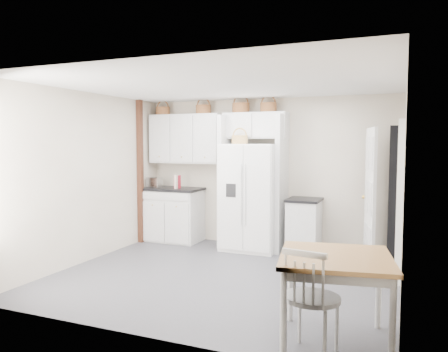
% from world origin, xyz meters
% --- Properties ---
extents(floor, '(4.50, 4.50, 0.00)m').
position_xyz_m(floor, '(0.00, 0.00, 0.00)').
color(floor, '#494852').
rests_on(floor, ground).
extents(ceiling, '(4.50, 4.50, 0.00)m').
position_xyz_m(ceiling, '(0.00, 0.00, 2.60)').
color(ceiling, white).
rests_on(ceiling, wall_back).
extents(wall_back, '(4.50, 0.00, 4.50)m').
position_xyz_m(wall_back, '(0.00, 2.00, 1.30)').
color(wall_back, beige).
rests_on(wall_back, floor).
extents(wall_left, '(0.00, 4.00, 4.00)m').
position_xyz_m(wall_left, '(-2.25, 0.00, 1.30)').
color(wall_left, beige).
rests_on(wall_left, floor).
extents(wall_right, '(0.00, 4.00, 4.00)m').
position_xyz_m(wall_right, '(2.25, 0.00, 1.30)').
color(wall_right, beige).
rests_on(wall_right, floor).
extents(refrigerator, '(0.93, 0.75, 1.81)m').
position_xyz_m(refrigerator, '(-0.15, 1.61, 0.90)').
color(refrigerator, white).
rests_on(refrigerator, floor).
extents(base_cab_left, '(1.03, 0.65, 0.95)m').
position_xyz_m(base_cab_left, '(-1.71, 1.70, 0.47)').
color(base_cab_left, silver).
rests_on(base_cab_left, floor).
extents(base_cab_right, '(0.49, 0.59, 0.87)m').
position_xyz_m(base_cab_right, '(0.74, 1.70, 0.43)').
color(base_cab_right, silver).
rests_on(base_cab_right, floor).
extents(dining_table, '(1.13, 1.13, 0.82)m').
position_xyz_m(dining_table, '(1.70, -1.45, 0.41)').
color(dining_table, brown).
rests_on(dining_table, floor).
extents(windsor_chair, '(0.55, 0.51, 1.00)m').
position_xyz_m(windsor_chair, '(1.55, -1.75, 0.50)').
color(windsor_chair, silver).
rests_on(windsor_chair, floor).
extents(counter_left, '(1.07, 0.69, 0.04)m').
position_xyz_m(counter_left, '(-1.71, 1.70, 0.97)').
color(counter_left, black).
rests_on(counter_left, base_cab_left).
extents(counter_right, '(0.53, 0.63, 0.04)m').
position_xyz_m(counter_right, '(0.74, 1.70, 0.89)').
color(counter_right, black).
rests_on(counter_right, base_cab_right).
extents(toaster, '(0.29, 0.19, 0.19)m').
position_xyz_m(toaster, '(-2.07, 1.61, 1.09)').
color(toaster, silver).
rests_on(toaster, counter_left).
extents(cookbook_red, '(0.06, 0.16, 0.24)m').
position_xyz_m(cookbook_red, '(-1.58, 1.62, 1.11)').
color(cookbook_red, '#AD1A2C').
rests_on(cookbook_red, counter_left).
extents(cookbook_cream, '(0.04, 0.17, 0.25)m').
position_xyz_m(cookbook_cream, '(-1.58, 1.62, 1.12)').
color(cookbook_cream, beige).
rests_on(cookbook_cream, counter_left).
extents(basket_upper_a, '(0.27, 0.27, 0.15)m').
position_xyz_m(basket_upper_a, '(-1.99, 1.83, 2.43)').
color(basket_upper_a, brown).
rests_on(basket_upper_a, upper_cabinet).
extents(basket_upper_c, '(0.28, 0.28, 0.16)m').
position_xyz_m(basket_upper_c, '(-1.15, 1.83, 2.43)').
color(basket_upper_c, brown).
rests_on(basket_upper_c, upper_cabinet).
extents(basket_bridge_a, '(0.31, 0.31, 0.17)m').
position_xyz_m(basket_bridge_a, '(-0.42, 1.83, 2.44)').
color(basket_bridge_a, brown).
rests_on(basket_bridge_a, bridge_cabinet).
extents(basket_bridge_b, '(0.28, 0.28, 0.16)m').
position_xyz_m(basket_bridge_b, '(0.08, 1.83, 2.43)').
color(basket_bridge_b, brown).
rests_on(basket_bridge_b, bridge_cabinet).
extents(basket_fridge_a, '(0.27, 0.27, 0.15)m').
position_xyz_m(basket_fridge_a, '(-0.33, 1.51, 1.88)').
color(basket_fridge_a, '#A48047').
rests_on(basket_fridge_a, refrigerator).
extents(upper_cabinet, '(1.40, 0.34, 0.90)m').
position_xyz_m(upper_cabinet, '(-1.50, 1.83, 1.90)').
color(upper_cabinet, silver).
rests_on(upper_cabinet, wall_back).
extents(bridge_cabinet, '(1.12, 0.34, 0.45)m').
position_xyz_m(bridge_cabinet, '(-0.15, 1.83, 2.12)').
color(bridge_cabinet, silver).
rests_on(bridge_cabinet, wall_back).
extents(fridge_panel_left, '(0.08, 0.60, 2.30)m').
position_xyz_m(fridge_panel_left, '(-0.66, 1.70, 1.15)').
color(fridge_panel_left, silver).
rests_on(fridge_panel_left, floor).
extents(fridge_panel_right, '(0.08, 0.60, 2.30)m').
position_xyz_m(fridge_panel_right, '(0.36, 1.70, 1.15)').
color(fridge_panel_right, silver).
rests_on(fridge_panel_right, floor).
extents(trim_post, '(0.09, 0.09, 2.60)m').
position_xyz_m(trim_post, '(-2.20, 1.35, 1.30)').
color(trim_post, '#3D200F').
rests_on(trim_post, floor).
extents(doorway_void, '(0.18, 0.85, 2.05)m').
position_xyz_m(doorway_void, '(2.16, 1.00, 1.02)').
color(doorway_void, black).
rests_on(doorway_void, floor).
extents(door_slab, '(0.21, 0.79, 2.05)m').
position_xyz_m(door_slab, '(1.80, 1.33, 1.02)').
color(door_slab, white).
rests_on(door_slab, floor).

